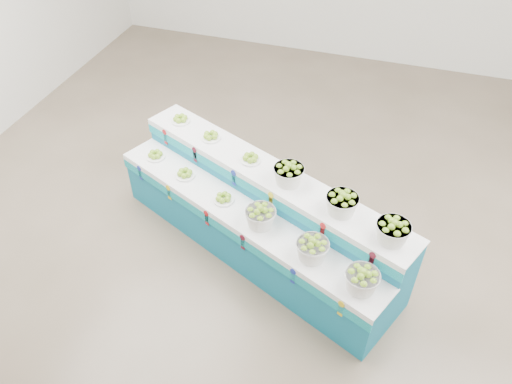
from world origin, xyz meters
TOP-DOWN VIEW (x-y plane):
  - ground at (0.00, 0.00)m, footprint 10.00×10.00m
  - display_stand at (-0.52, -0.22)m, footprint 3.71×2.33m
  - plate_lower_left at (-1.95, 0.16)m, footprint 0.31×0.31m
  - plate_lower_mid at (-1.46, -0.05)m, footprint 0.31×0.31m
  - plate_lower_right at (-0.87, -0.31)m, footprint 0.31×0.31m
  - basket_lower_left at (-0.37, -0.53)m, footprint 0.43×0.43m
  - basket_lower_mid at (0.25, -0.81)m, footprint 0.43×0.43m
  - basket_lower_right at (0.78, -1.04)m, footprint 0.43×0.43m
  - plate_upper_left at (-1.76, 0.58)m, footprint 0.31×0.31m
  - plate_upper_mid at (-1.27, 0.36)m, footprint 0.31×0.31m
  - plate_upper_right at (-0.69, 0.10)m, footprint 0.31×0.31m
  - basket_upper_left at (-0.19, -0.12)m, footprint 0.43×0.43m
  - basket_upper_mid at (0.43, -0.40)m, footprint 0.43×0.43m
  - basket_upper_right at (0.96, -0.63)m, footprint 0.43×0.43m

SIDE VIEW (x-z plane):
  - ground at x=0.00m, z-range 0.00..0.00m
  - display_stand at x=-0.52m, z-range 0.00..1.02m
  - plate_lower_left at x=-1.95m, z-range 0.72..0.81m
  - plate_lower_mid at x=-1.46m, z-range 0.72..0.81m
  - plate_lower_right at x=-0.87m, z-range 0.72..0.81m
  - basket_lower_left at x=-0.37m, z-range 0.72..0.96m
  - basket_lower_mid at x=0.25m, z-range 0.72..0.96m
  - basket_lower_right at x=0.78m, z-range 0.72..0.96m
  - plate_upper_left at x=-1.76m, z-range 1.02..1.11m
  - plate_upper_mid at x=-1.27m, z-range 1.02..1.11m
  - plate_upper_right at x=-0.69m, z-range 1.02..1.11m
  - basket_upper_left at x=-0.19m, z-range 1.02..1.26m
  - basket_upper_mid at x=0.43m, z-range 1.02..1.26m
  - basket_upper_right at x=0.96m, z-range 1.02..1.26m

